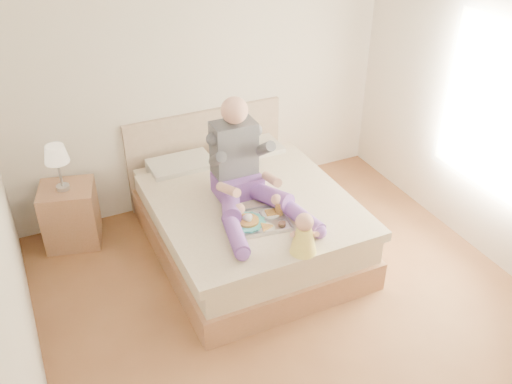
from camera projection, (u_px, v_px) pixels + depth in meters
name	position (u px, v px, depth m)	size (l,w,h in m)	color
room	(315.00, 154.00, 3.99)	(4.02, 4.22, 2.71)	brown
bed	(244.00, 216.00, 5.43)	(1.70, 2.18, 1.00)	#8D5F42
nightstand	(71.00, 215.00, 5.47)	(0.59, 0.55, 0.61)	#8D5F42
lamp	(56.00, 157.00, 5.10)	(0.22, 0.22, 0.45)	#B5B6BC
adult	(243.00, 174.00, 4.97)	(0.82, 1.14, 0.96)	#693D9A
tray	(259.00, 219.00, 4.82)	(0.54, 0.45, 0.14)	#B5B6BC
baby	(304.00, 236.00, 4.44)	(0.26, 0.32, 0.36)	#FFEA50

